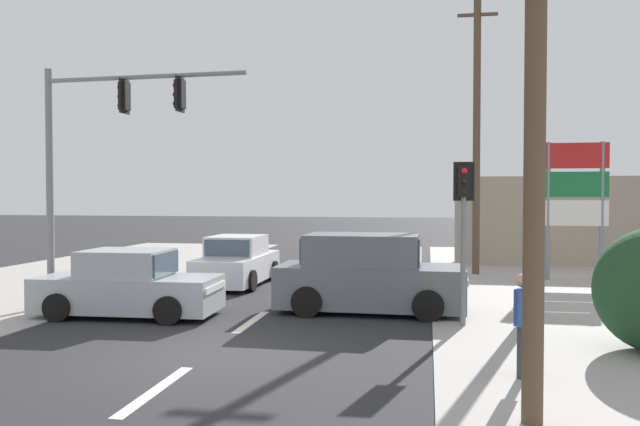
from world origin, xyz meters
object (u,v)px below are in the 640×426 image
Objects in this scene: pedestal_signal_right_kerb at (464,215)px; shopping_plaza_sign at (575,191)px; suv_kerbside_parked at (368,276)px; traffic_signal_mast at (96,142)px; utility_pole_midground_right at (531,81)px; pedestrian_at_kerb at (523,319)px; utility_pole_background_right at (477,123)px; sedan_oncoming_mid at (128,286)px; utility_pole_foreground_right at (523,36)px; sedan_crossing_left at (237,263)px.

pedestal_signal_right_kerb is 0.77× the size of shopping_plaza_sign.
shopping_plaza_sign is 1.01× the size of suv_kerbside_parked.
traffic_signal_mast is at bearing 176.83° from pedestal_signal_right_kerb.
utility_pole_midground_right is 6.66m from pedestrian_at_kerb.
utility_pole_background_right is 13.52m from sedan_oncoming_mid.
sedan_crossing_left is at bearing 122.85° from utility_pole_foreground_right.
utility_pole_midground_right is 5.86m from suv_kerbside_parked.
pedestrian_at_kerb is (-3.33, -11.75, -2.06)m from shopping_plaza_sign.
utility_pole_background_right reaches higher than suv_kerbside_parked.
shopping_plaza_sign reaches higher than pedestrian_at_kerb.
utility_pole_midground_right reaches higher than shopping_plaza_sign.
pedestal_signal_right_kerb is (-0.93, -9.14, -2.99)m from utility_pole_background_right.
sedan_crossing_left is at bearing 139.38° from suv_kerbside_parked.
sedan_crossing_left is at bearing -152.84° from utility_pole_background_right.
utility_pole_foreground_right is 6.25m from pedestal_signal_right_kerb.
suv_kerbside_parked is (6.67, 0.84, -3.26)m from traffic_signal_mast.
traffic_signal_mast reaches higher than sedan_crossing_left.
utility_pole_background_right is 9.80m from sedan_crossing_left.
pedestal_signal_right_kerb is 2.97m from suv_kerbside_parked.
utility_pole_background_right is at bearing 27.16° from sedan_crossing_left.
pedestal_signal_right_kerb is 8.96m from shopping_plaza_sign.
utility_pole_background_right is at bearing 47.11° from sedan_oncoming_mid.
utility_pole_background_right is at bearing 159.61° from shopping_plaza_sign.
pedestal_signal_right_kerb is 0.84× the size of sedan_crossing_left.
utility_pole_background_right is 2.25× the size of shopping_plaza_sign.
suv_kerbside_parked is at bearing -40.62° from sedan_crossing_left.
sedan_crossing_left and sedan_oncoming_mid have the same top height.
pedestrian_at_kerb is (8.39, -3.61, 0.22)m from sedan_oncoming_mid.
traffic_signal_mast reaches higher than suv_kerbside_parked.
sedan_crossing_left is at bearing -165.50° from shopping_plaza_sign.
pedestal_signal_right_kerb is 8.67m from sedan_crossing_left.
pedestal_signal_right_kerb is 7.88m from sedan_oncoming_mid.
shopping_plaza_sign is (4.02, 7.99, 0.57)m from pedestal_signal_right_kerb.
traffic_signal_mast is 1.41× the size of sedan_crossing_left.
utility_pole_foreground_right is 5.43× the size of pedestrian_at_kerb.
sedan_crossing_left is (-8.24, 4.13, -4.72)m from utility_pole_midground_right.
traffic_signal_mast is at bearing 145.84° from utility_pole_foreground_right.
utility_pole_background_right is 2.41× the size of sedan_oncoming_mid.
shopping_plaza_sign reaches higher than suv_kerbside_parked.
utility_pole_background_right is 13.11m from traffic_signal_mast.
pedestal_signal_right_kerb is at bearing -3.17° from traffic_signal_mast.
utility_pole_midground_right is 1.00× the size of utility_pole_background_right.
utility_pole_midground_right is 10.46m from traffic_signal_mast.
traffic_signal_mast is 9.02m from pedestal_signal_right_kerb.
utility_pole_midground_right is 6.36× the size of pedestrian_at_kerb.
sedan_oncoming_mid is (1.15, -0.64, -3.44)m from traffic_signal_mast.
pedestrian_at_kerb is (0.32, 2.01, -3.85)m from utility_pole_foreground_right.
shopping_plaza_sign is 12.38m from pedestrian_at_kerb.
suv_kerbside_parked is 1.07× the size of sedan_crossing_left.
utility_pole_midground_right is (1.14, 6.85, 0.65)m from utility_pole_foreground_right.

